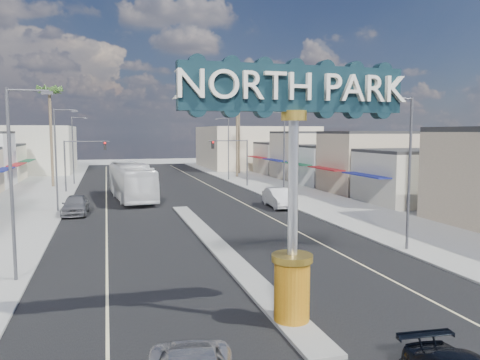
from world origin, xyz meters
TOP-DOWN VIEW (x-y plane):
  - ground at (0.00, 30.00)m, footprint 160.00×160.00m
  - road at (0.00, 30.00)m, footprint 20.00×120.00m
  - median_island at (0.00, 14.00)m, footprint 1.30×30.00m
  - sidewalk_left at (-14.00, 30.00)m, footprint 8.00×120.00m
  - sidewalk_right at (14.00, 30.00)m, footprint 8.00×120.00m
  - storefront_row_right at (24.00, 43.00)m, footprint 12.00×42.00m
  - backdrop_far_left at (-22.00, 75.00)m, footprint 20.00×20.00m
  - backdrop_far_right at (22.00, 75.00)m, footprint 20.00×20.00m
  - gateway_sign at (0.00, 1.98)m, footprint 8.20×1.50m
  - traffic_signal_left at (-9.18, 43.99)m, footprint 5.09×0.45m
  - traffic_signal_right at (9.18, 43.99)m, footprint 5.09×0.45m
  - streetlight_l_near at (-10.43, 10.00)m, footprint 2.03×0.22m
  - streetlight_l_mid at (-10.43, 30.00)m, footprint 2.03×0.22m
  - streetlight_l_far at (-10.43, 52.00)m, footprint 2.03×0.22m
  - streetlight_r_near at (10.43, 10.00)m, footprint 2.03×0.22m
  - streetlight_r_mid at (10.43, 30.00)m, footprint 2.03×0.22m
  - streetlight_r_far at (10.43, 52.00)m, footprint 2.03×0.22m
  - palm_left_far at (-13.00, 50.00)m, footprint 2.60×2.60m
  - palm_right_mid at (13.00, 56.00)m, footprint 2.60×2.60m
  - palm_right_far at (15.00, 62.00)m, footprint 2.60×2.60m
  - car_parked_left at (-9.00, 28.20)m, footprint 2.30×5.13m
  - car_parked_right at (9.00, 27.12)m, footprint 2.13×5.42m
  - city_bus at (-3.94, 36.20)m, footprint 4.38×13.76m

SIDE VIEW (x-z plane):
  - ground at x=0.00m, z-range 0.00..0.00m
  - road at x=0.00m, z-range 0.00..0.01m
  - sidewalk_left at x=-14.00m, z-range 0.00..0.12m
  - sidewalk_right at x=14.00m, z-range 0.00..0.12m
  - median_island at x=0.00m, z-range 0.00..0.16m
  - car_parked_left at x=-9.00m, z-range 0.00..1.71m
  - car_parked_right at x=9.00m, z-range 0.00..1.76m
  - city_bus at x=-3.94m, z-range 0.00..3.77m
  - storefront_row_right at x=24.00m, z-range 0.00..6.00m
  - backdrop_far_left at x=-22.00m, z-range 0.00..8.00m
  - backdrop_far_right at x=22.00m, z-range 0.00..8.00m
  - traffic_signal_left at x=-9.18m, z-range 1.27..7.27m
  - traffic_signal_right at x=9.18m, z-range 1.27..7.27m
  - streetlight_l_near at x=-10.43m, z-range 0.57..9.57m
  - streetlight_l_mid at x=-10.43m, z-range 0.57..9.57m
  - streetlight_l_far at x=-10.43m, z-range 0.57..9.57m
  - streetlight_r_near at x=10.43m, z-range 0.57..9.57m
  - streetlight_r_mid at x=10.43m, z-range 0.57..9.57m
  - streetlight_r_far at x=10.43m, z-range 0.57..9.57m
  - gateway_sign at x=0.00m, z-range 1.35..10.50m
  - palm_right_mid at x=13.00m, z-range 4.55..16.65m
  - palm_left_far at x=-13.00m, z-range 4.95..18.05m
  - palm_right_far at x=15.00m, z-range 5.34..19.44m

